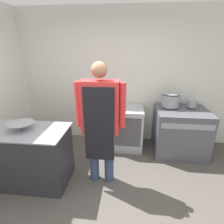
% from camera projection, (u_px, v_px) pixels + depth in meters
% --- Properties ---
extents(wall_back, '(8.00, 0.05, 2.70)m').
position_uv_depth(wall_back, '(113.00, 79.00, 3.61)').
color(wall_back, silver).
rests_on(wall_back, ground_plane).
extents(prep_counter, '(1.33, 0.67, 0.87)m').
position_uv_depth(prep_counter, '(25.00, 156.00, 2.62)').
color(prep_counter, '#2D2D33').
rests_on(prep_counter, ground_plane).
extents(stove, '(0.95, 0.77, 0.90)m').
position_uv_depth(stove, '(180.00, 131.00, 3.37)').
color(stove, '#4C4F56').
rests_on(stove, ground_plane).
extents(fridge_unit, '(0.58, 0.63, 0.85)m').
position_uv_depth(fridge_unit, '(128.00, 128.00, 3.57)').
color(fridge_unit, '#A8ADB2').
rests_on(fridge_unit, ground_plane).
extents(person_cook, '(0.69, 0.24, 1.81)m').
position_uv_depth(person_cook, '(100.00, 119.00, 2.41)').
color(person_cook, '#38476B').
rests_on(person_cook, ground_plane).
extents(mixing_bowl, '(0.35, 0.35, 0.11)m').
position_uv_depth(mixing_bowl, '(21.00, 126.00, 2.45)').
color(mixing_bowl, gray).
rests_on(mixing_bowl, prep_counter).
extents(stock_pot, '(0.33, 0.33, 0.28)m').
position_uv_depth(stock_pot, '(171.00, 99.00, 3.30)').
color(stock_pot, gray).
rests_on(stock_pot, stove).
extents(sauce_pot, '(0.17, 0.17, 0.14)m').
position_uv_depth(sauce_pot, '(192.00, 104.00, 3.29)').
color(sauce_pot, gray).
rests_on(sauce_pot, stove).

